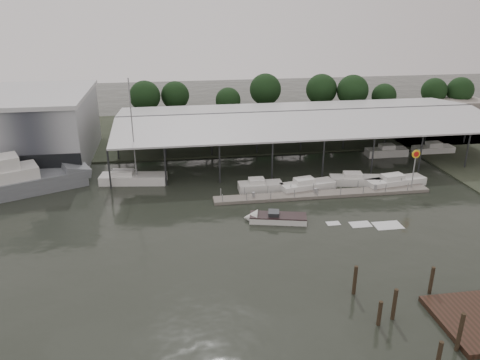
{
  "coord_description": "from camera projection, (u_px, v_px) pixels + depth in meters",
  "views": [
    {
      "loc": [
        -3.65,
        -42.6,
        23.71
      ],
      "look_at": [
        4.4,
        10.7,
        2.5
      ],
      "focal_mm": 35.0,
      "sensor_mm": 36.0,
      "label": 1
    }
  ],
  "objects": [
    {
      "name": "shell_fuel_sign",
      "position": [
        415.0,
        162.0,
        59.9
      ],
      "size": [
        1.1,
        0.18,
        5.55
      ],
      "color": "gray",
      "rests_on": "ground"
    },
    {
      "name": "moored_cruiser_0",
      "position": [
        260.0,
        186.0,
        61.15
      ],
      "size": [
        5.72,
        2.21,
        1.7
      ],
      "rotation": [
        0.0,
        0.0,
        -0.0
      ],
      "color": "silver",
      "rests_on": "ground"
    },
    {
      "name": "land_strip_far",
      "position": [
        192.0,
        132.0,
        87.0
      ],
      "size": [
        140.0,
        30.0,
        0.3
      ],
      "color": "#32382A",
      "rests_on": "ground"
    },
    {
      "name": "moored_cruiser_1",
      "position": [
        307.0,
        186.0,
        61.22
      ],
      "size": [
        7.53,
        3.54,
        1.7
      ],
      "rotation": [
        0.0,
        0.0,
        0.19
      ],
      "color": "silver",
      "rests_on": "ground"
    },
    {
      "name": "ground",
      "position": [
        213.0,
        242.0,
        48.39
      ],
      "size": [
        200.0,
        200.0,
        0.0
      ],
      "primitive_type": "plane",
      "color": "black",
      "rests_on": "ground"
    },
    {
      "name": "horizon_tree_line",
      "position": [
        304.0,
        92.0,
        93.61
      ],
      "size": [
        70.42,
        9.88,
        9.46
      ],
      "color": "black",
      "rests_on": "ground"
    },
    {
      "name": "covered_boat_shed",
      "position": [
        302.0,
        115.0,
        74.27
      ],
      "size": [
        58.24,
        24.0,
        6.96
      ],
      "color": "#B8BABC",
      "rests_on": "ground"
    },
    {
      "name": "floating_dock",
      "position": [
        323.0,
        194.0,
        59.6
      ],
      "size": [
        28.0,
        2.0,
        1.4
      ],
      "color": "slate",
      "rests_on": "ground"
    },
    {
      "name": "moored_cruiser_2",
      "position": [
        355.0,
        180.0,
        63.21
      ],
      "size": [
        7.18,
        3.31,
        1.7
      ],
      "rotation": [
        0.0,
        0.0,
        -0.17
      ],
      "color": "silver",
      "rests_on": "ground"
    },
    {
      "name": "moored_cruiser_3",
      "position": [
        395.0,
        182.0,
        62.54
      ],
      "size": [
        8.48,
        3.5,
        1.7
      ],
      "rotation": [
        0.0,
        0.0,
        0.16
      ],
      "color": "silver",
      "rests_on": "ground"
    },
    {
      "name": "white_sailboat",
      "position": [
        132.0,
        178.0,
        63.51
      ],
      "size": [
        9.14,
        3.75,
        14.43
      ],
      "rotation": [
        0.0,
        0.0,
        -0.13
      ],
      "color": "silver",
      "rests_on": "ground"
    },
    {
      "name": "speedboat_underway",
      "position": [
        273.0,
        218.0,
        52.71
      ],
      "size": [
        17.84,
        5.92,
        2.0
      ],
      "rotation": [
        0.0,
        0.0,
        2.91
      ],
      "color": "silver",
      "rests_on": "ground"
    },
    {
      "name": "distant_commercial_buildings",
      "position": [
        475.0,
        109.0,
        97.03
      ],
      "size": [
        22.0,
        8.0,
        4.0
      ],
      "color": "gray",
      "rests_on": "ground"
    },
    {
      "name": "storage_warehouse",
      "position": [
        8.0,
        128.0,
        70.11
      ],
      "size": [
        24.5,
        20.5,
        10.5
      ],
      "color": "#9DA1A7",
      "rests_on": "ground"
    },
    {
      "name": "grey_trawler",
      "position": [
        14.0,
        182.0,
        59.72
      ],
      "size": [
        18.71,
        11.71,
        8.84
      ],
      "rotation": [
        0.0,
        0.0,
        0.42
      ],
      "color": "slate",
      "rests_on": "ground"
    },
    {
      "name": "mooring_pilings",
      "position": [
        409.0,
        312.0,
        36.08
      ],
      "size": [
        6.78,
        9.51,
        3.78
      ],
      "color": "#322819",
      "rests_on": "ground"
    }
  ]
}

